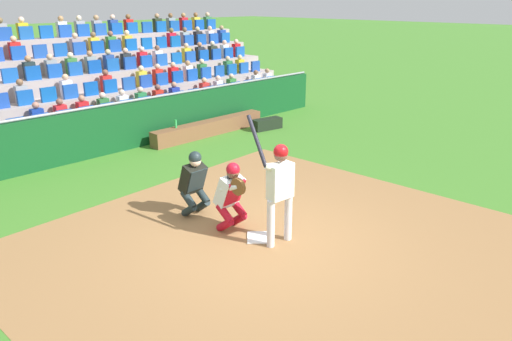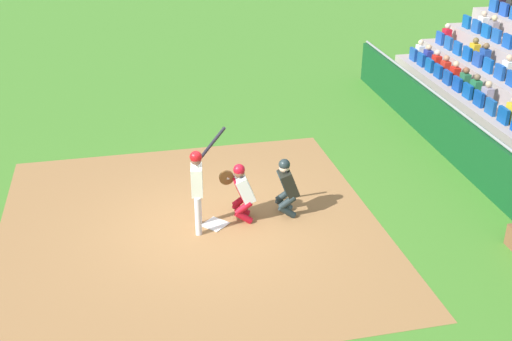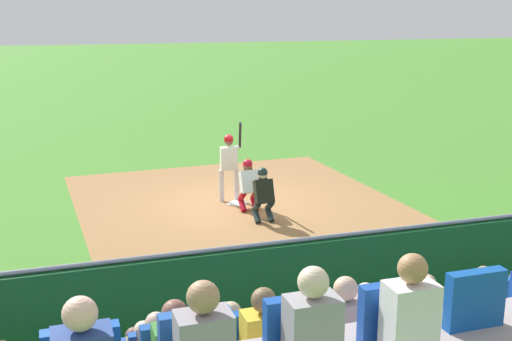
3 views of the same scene
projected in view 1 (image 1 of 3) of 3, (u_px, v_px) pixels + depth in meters
The scene contains 11 objects.
ground_plane at pixel (260, 238), 8.15m from camera, with size 160.00×160.00×0.00m, color #42802A.
infield_dirt_patch at pixel (282, 248), 7.82m from camera, with size 7.87×7.65×0.01m, color #9A6E42.
home_plate_marker at pixel (260, 237), 8.14m from camera, with size 0.44×0.44×0.02m, color white.
batter_at_plate at pixel (279, 183), 7.63m from camera, with size 0.57×0.75×2.15m.
catcher_crouching at pixel (231, 193), 8.20m from camera, with size 0.46×0.71×1.30m.
home_plate_umpire at pixel (194, 180), 8.79m from camera, with size 0.46×0.46×1.30m.
dugout_wall at pixel (84, 135), 12.02m from camera, with size 17.68×0.24×1.33m.
dugout_bench at pixel (210, 128), 14.29m from camera, with size 4.01×0.40×0.44m, color brown.
water_bottle_on_bench at pixel (176, 124), 13.39m from camera, with size 0.07×0.07×0.24m, color green.
equipment_duffel_bag at pixel (267, 124), 14.92m from camera, with size 0.97×0.36×0.34m, color black.
bleacher_stand at pixel (17, 97), 14.72m from camera, with size 19.49×4.55×3.34m.
Camera 1 is at (5.24, 5.03, 3.88)m, focal length 33.20 mm.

